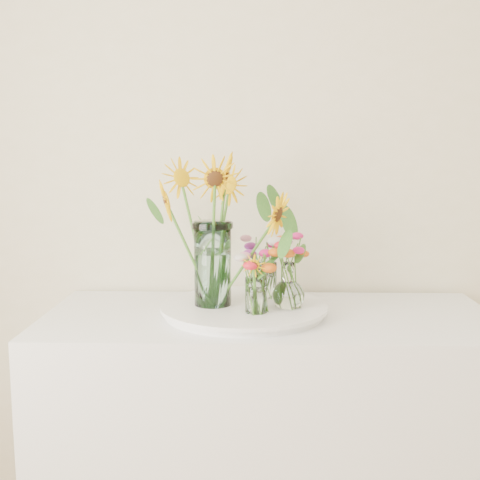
{
  "coord_description": "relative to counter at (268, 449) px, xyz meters",
  "views": [
    {
      "loc": [
        -0.46,
        0.11,
        1.4
      ],
      "look_at": [
        -0.51,
        1.93,
        1.13
      ],
      "focal_mm": 45.0,
      "sensor_mm": 36.0,
      "label": 1
    }
  ],
  "objects": [
    {
      "name": "counter",
      "position": [
        0.0,
        0.0,
        0.0
      ],
      "size": [
        1.4,
        0.6,
        0.9
      ],
      "primitive_type": "cube",
      "color": "white",
      "rests_on": "ground_plane"
    },
    {
      "name": "tray",
      "position": [
        -0.08,
        -0.0,
        0.46
      ],
      "size": [
        0.49,
        0.49,
        0.02
      ],
      "primitive_type": "cylinder",
      "color": "white",
      "rests_on": "counter"
    },
    {
      "name": "mason_jar",
      "position": [
        -0.18,
        -0.0,
        0.61
      ],
      "size": [
        0.15,
        0.15,
        0.27
      ],
      "primitive_type": "cylinder",
      "rotation": [
        0.0,
        0.0,
        -0.41
      ],
      "color": "#A7D5D1",
      "rests_on": "tray"
    },
    {
      "name": "sunflower_bouquet",
      "position": [
        -0.18,
        -0.0,
        0.71
      ],
      "size": [
        0.87,
        0.87,
        0.48
      ],
      "primitive_type": null,
      "rotation": [
        0.0,
        0.0,
        -0.41
      ],
      "color": "#F2B505",
      "rests_on": "tray"
    },
    {
      "name": "small_vase_a",
      "position": [
        -0.04,
        -0.09,
        0.53
      ],
      "size": [
        0.07,
        0.07,
        0.11
      ],
      "primitive_type": "cylinder",
      "rotation": [
        0.0,
        0.0,
        -0.07
      ],
      "color": "white",
      "rests_on": "tray"
    },
    {
      "name": "wildflower_posy_a",
      "position": [
        -0.04,
        -0.09,
        0.58
      ],
      "size": [
        0.17,
        0.17,
        0.2
      ],
      "primitive_type": null,
      "color": "#CA5811",
      "rests_on": "tray"
    },
    {
      "name": "small_vase_b",
      "position": [
        0.06,
        -0.03,
        0.55
      ],
      "size": [
        0.13,
        0.13,
        0.15
      ],
      "primitive_type": null,
      "rotation": [
        0.0,
        0.0,
        -0.37
      ],
      "color": "white",
      "rests_on": "tray"
    },
    {
      "name": "wildflower_posy_b",
      "position": [
        0.06,
        -0.03,
        0.59
      ],
      "size": [
        0.2,
        0.2,
        0.24
      ],
      "primitive_type": null,
      "color": "#CA5811",
      "rests_on": "tray"
    },
    {
      "name": "small_vase_c",
      "position": [
        -0.01,
        0.11,
        0.53
      ],
      "size": [
        0.08,
        0.08,
        0.12
      ],
      "primitive_type": "cylinder",
      "rotation": [
        0.0,
        0.0,
        -0.24
      ],
      "color": "white",
      "rests_on": "tray"
    },
    {
      "name": "wildflower_posy_c",
      "position": [
        -0.01,
        0.11,
        0.58
      ],
      "size": [
        0.2,
        0.2,
        0.21
      ],
      "primitive_type": null,
      "color": "#CA5811",
      "rests_on": "tray"
    }
  ]
}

